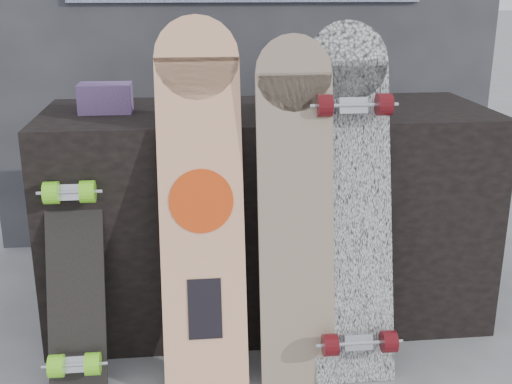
{
  "coord_description": "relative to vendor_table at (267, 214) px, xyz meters",
  "views": [
    {
      "loc": [
        -0.29,
        -1.76,
        1.23
      ],
      "look_at": [
        -0.08,
        0.2,
        0.59
      ],
      "focal_mm": 45.0,
      "sensor_mm": 36.0,
      "label": 1
    }
  ],
  "objects": [
    {
      "name": "longboard_geisha",
      "position": [
        -0.25,
        -0.37,
        0.2
      ],
      "size": [
        0.26,
        0.33,
        1.14
      ],
      "rotation": [
        -0.27,
        0.0,
        0.0
      ],
      "color": "beige",
      "rests_on": "ground"
    },
    {
      "name": "merch_box_purple",
      "position": [
        -0.57,
        0.01,
        0.45
      ],
      "size": [
        0.18,
        0.12,
        0.1
      ],
      "primitive_type": "cube",
      "color": "#522F61",
      "rests_on": "vendor_table"
    },
    {
      "name": "longboard_cascadia",
      "position": [
        0.22,
        -0.37,
        0.18
      ],
      "size": [
        0.26,
        0.37,
        1.12
      ],
      "rotation": [
        -0.27,
        0.0,
        0.0
      ],
      "color": "white",
      "rests_on": "ground"
    },
    {
      "name": "skateboard_dark",
      "position": [
        -0.66,
        -0.37,
        -0.0
      ],
      "size": [
        0.18,
        0.34,
        0.78
      ],
      "rotation": [
        -0.34,
        0.0,
        0.0
      ],
      "color": "black",
      "rests_on": "ground"
    },
    {
      "name": "longboard_celtic",
      "position": [
        0.04,
        -0.4,
        0.18
      ],
      "size": [
        0.24,
        0.24,
        1.09
      ],
      "rotation": [
        -0.2,
        0.0,
        0.0
      ],
      "color": "beige",
      "rests_on": "ground"
    },
    {
      "name": "booth",
      "position": [
        0.0,
        0.85,
        0.7
      ],
      "size": [
        2.4,
        0.22,
        2.2
      ],
      "color": "#2F2F33",
      "rests_on": "ground"
    },
    {
      "name": "ground",
      "position": [
        0.0,
        -0.5,
        -0.4
      ],
      "size": [
        60.0,
        60.0,
        0.0
      ],
      "primitive_type": "plane",
      "color": "slate",
      "rests_on": "ground"
    },
    {
      "name": "vendor_table",
      "position": [
        0.0,
        0.0,
        0.0
      ],
      "size": [
        1.6,
        0.6,
        0.8
      ],
      "primitive_type": "cube",
      "color": "black",
      "rests_on": "ground"
    },
    {
      "name": "merch_box_small",
      "position": [
        0.28,
        0.07,
        0.46
      ],
      "size": [
        0.14,
        0.14,
        0.12
      ],
      "primitive_type": "cube",
      "color": "#522F61",
      "rests_on": "vendor_table"
    },
    {
      "name": "merch_box_flat",
      "position": [
        0.08,
        0.01,
        0.43
      ],
      "size": [
        0.22,
        0.1,
        0.06
      ],
      "primitive_type": "cube",
      "color": "#D1B78C",
      "rests_on": "vendor_table"
    }
  ]
}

